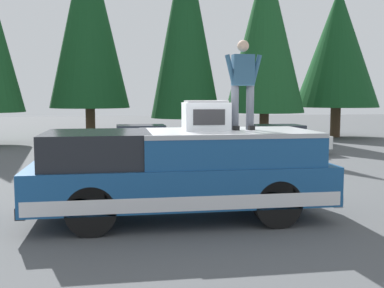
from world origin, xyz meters
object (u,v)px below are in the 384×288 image
(parked_car_white, at_px, (276,139))
(pickup_truck, at_px, (181,172))
(person_on_truck_bed, at_px, (243,82))
(parked_car_silver, at_px, (139,140))
(compressor_unit, at_px, (206,116))

(parked_car_white, bearing_deg, pickup_truck, 150.92)
(person_on_truck_bed, relative_size, parked_car_silver, 0.41)
(compressor_unit, bearing_deg, pickup_truck, 102.13)
(parked_car_white, distance_m, parked_car_silver, 5.41)
(compressor_unit, xyz_separation_m, parked_car_white, (8.89, -4.51, -1.35))
(pickup_truck, bearing_deg, parked_car_white, -29.08)
(person_on_truck_bed, xyz_separation_m, parked_car_silver, (9.65, 1.56, -1.97))
(parked_car_white, bearing_deg, compressor_unit, 153.11)
(person_on_truck_bed, height_order, parked_car_silver, person_on_truck_bed)
(pickup_truck, bearing_deg, compressor_unit, -77.87)
(pickup_truck, height_order, compressor_unit, compressor_unit)
(compressor_unit, bearing_deg, parked_car_white, -26.89)
(compressor_unit, relative_size, parked_car_silver, 0.20)
(pickup_truck, relative_size, compressor_unit, 6.60)
(parked_car_silver, bearing_deg, person_on_truck_bed, -170.80)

